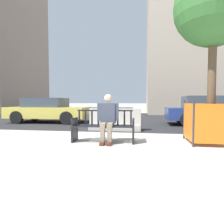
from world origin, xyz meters
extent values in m
plane|color=#B7B2A8|center=(0.00, 0.00, 0.00)|extent=(200.00, 200.00, 0.00)
cube|color=#28282B|center=(0.00, 8.70, 0.00)|extent=(120.00, 12.00, 0.01)
cube|color=black|center=(-0.88, 0.95, 0.33)|extent=(0.07, 0.51, 0.66)
cube|color=black|center=(0.76, 1.01, 0.33)|extent=(0.07, 0.51, 0.66)
cube|color=black|center=(-0.06, 0.98, 0.22)|extent=(0.05, 0.33, 0.45)
cube|color=black|center=(-0.05, 0.75, 0.45)|extent=(1.60, 0.13, 0.02)
cube|color=black|center=(-0.05, 0.86, 0.45)|extent=(1.60, 0.13, 0.02)
cube|color=black|center=(-0.06, 0.98, 0.45)|extent=(1.60, 0.13, 0.02)
cube|color=black|center=(-0.06, 1.09, 0.45)|extent=(1.60, 0.13, 0.02)
cube|color=black|center=(-0.07, 1.21, 0.45)|extent=(1.60, 0.13, 0.02)
cube|color=black|center=(-0.07, 1.22, 0.86)|extent=(1.60, 0.10, 0.04)
cube|color=black|center=(-0.82, 1.19, 0.65)|extent=(0.05, 0.03, 0.38)
cube|color=black|center=(-0.63, 1.20, 0.65)|extent=(0.05, 0.03, 0.38)
cube|color=black|center=(-0.44, 1.20, 0.65)|extent=(0.05, 0.03, 0.38)
cube|color=black|center=(-0.25, 1.21, 0.65)|extent=(0.05, 0.03, 0.38)
cube|color=black|center=(-0.07, 1.22, 0.65)|extent=(0.05, 0.03, 0.38)
cube|color=black|center=(0.12, 1.22, 0.65)|extent=(0.05, 0.03, 0.38)
cube|color=black|center=(0.31, 1.23, 0.65)|extent=(0.05, 0.03, 0.38)
cube|color=black|center=(0.50, 1.24, 0.65)|extent=(0.05, 0.03, 0.38)
cube|color=black|center=(0.68, 1.25, 0.65)|extent=(0.05, 0.03, 0.38)
cube|color=black|center=(-0.88, 0.93, 0.65)|extent=(0.07, 0.46, 0.03)
cube|color=black|center=(0.76, 0.99, 0.65)|extent=(0.07, 0.46, 0.03)
cube|color=#383D4C|center=(0.06, 1.05, 0.79)|extent=(0.41, 0.25, 0.56)
sphere|color=beige|center=(0.06, 1.03, 1.21)|extent=(0.21, 0.21, 0.21)
cube|color=#7F705B|center=(-0.02, 0.83, 0.48)|extent=(0.16, 0.44, 0.14)
cube|color=#7F705B|center=(0.16, 0.84, 0.48)|extent=(0.16, 0.44, 0.14)
cube|color=#7F705B|center=(-0.01, 0.66, 0.23)|extent=(0.11, 0.11, 0.45)
cube|color=#7F705B|center=(0.17, 0.67, 0.23)|extent=(0.11, 0.11, 0.45)
cube|color=#4C2319|center=(-0.01, 0.58, 0.04)|extent=(0.12, 0.26, 0.08)
cube|color=#4C2319|center=(0.17, 0.59, 0.04)|extent=(0.12, 0.26, 0.08)
cube|color=#383D4C|center=(-0.18, 1.01, 0.83)|extent=(0.09, 0.12, 0.48)
cube|color=#383D4C|center=(0.31, 1.03, 0.83)|extent=(0.09, 0.12, 0.48)
cube|color=#ADA89E|center=(-0.06, 3.30, 0.12)|extent=(2.02, 0.73, 0.24)
cube|color=#ADA89E|center=(-0.06, 3.30, 0.54)|extent=(2.01, 0.35, 0.60)
cylinder|color=brown|center=(2.81, 1.30, 1.49)|extent=(0.21, 0.21, 2.97)
sphere|color=#387033|center=(2.81, 1.30, 3.59)|extent=(2.05, 2.05, 2.05)
cylinder|color=#2D2D33|center=(2.24, 0.73, 0.58)|extent=(0.05, 0.05, 1.16)
cylinder|color=#2D2D33|center=(2.24, 1.87, 0.58)|extent=(0.05, 0.05, 1.16)
cube|color=orange|center=(2.81, 0.73, 0.58)|extent=(1.14, 0.03, 0.97)
cube|color=orange|center=(2.81, 1.87, 0.58)|extent=(1.14, 0.03, 0.97)
cube|color=orange|center=(2.24, 1.30, 0.58)|extent=(0.03, 1.14, 0.97)
cube|color=#DBC64C|center=(-3.95, 5.58, 0.54)|extent=(4.22, 2.02, 0.56)
cube|color=#38424C|center=(-4.11, 5.58, 1.06)|extent=(2.04, 1.72, 0.48)
cylinder|color=black|center=(-2.68, 6.52, 0.32)|extent=(0.65, 0.24, 0.64)
cylinder|color=black|center=(-2.63, 4.73, 0.32)|extent=(0.65, 0.24, 0.64)
cylinder|color=black|center=(-5.26, 6.44, 0.32)|extent=(0.65, 0.24, 0.64)
cylinder|color=black|center=(-5.21, 4.65, 0.32)|extent=(0.65, 0.24, 0.64)
cube|color=navy|center=(4.26, 5.54, 0.54)|extent=(4.30, 1.74, 0.56)
cube|color=#38424C|center=(4.09, 5.54, 1.10)|extent=(2.33, 1.53, 0.55)
cylinder|color=black|center=(2.93, 6.36, 0.32)|extent=(0.64, 0.22, 0.64)
cylinder|color=black|center=(2.92, 4.72, 0.32)|extent=(0.64, 0.22, 0.64)
camera|label=1|loc=(1.03, -4.38, 1.12)|focal=32.00mm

